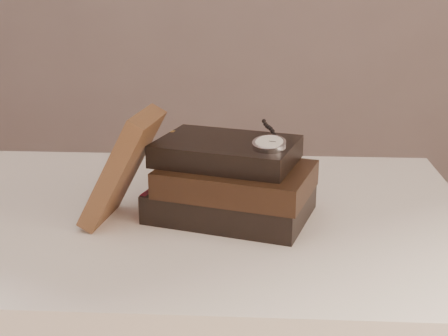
{
  "coord_description": "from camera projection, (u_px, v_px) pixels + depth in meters",
  "views": [
    {
      "loc": [
        0.17,
        -0.55,
        1.11
      ],
      "look_at": [
        0.12,
        0.34,
        0.82
      ],
      "focal_mm": 50.56,
      "sensor_mm": 36.0,
      "label": 1
    }
  ],
  "objects": [
    {
      "name": "table",
      "position": [
        148.0,
        264.0,
        1.0
      ],
      "size": [
        1.0,
        0.6,
        0.75
      ],
      "color": "white",
      "rests_on": "ground"
    },
    {
      "name": "book_stack",
      "position": [
        232.0,
        182.0,
        0.93
      ],
      "size": [
        0.26,
        0.22,
        0.11
      ],
      "color": "black",
      "rests_on": "table"
    },
    {
      "name": "journal",
      "position": [
        122.0,
        167.0,
        0.9
      ],
      "size": [
        0.12,
        0.12,
        0.17
      ],
      "primitive_type": "cube",
      "rotation": [
        0.0,
        0.49,
        -0.14
      ],
      "color": "#452B1A",
      "rests_on": "table"
    },
    {
      "name": "pocket_watch",
      "position": [
        269.0,
        143.0,
        0.89
      ],
      "size": [
        0.06,
        0.15,
        0.02
      ],
      "color": "silver",
      "rests_on": "book_stack"
    },
    {
      "name": "eyeglasses",
      "position": [
        200.0,
        155.0,
        1.03
      ],
      "size": [
        0.12,
        0.13,
        0.05
      ],
      "color": "silver",
      "rests_on": "book_stack"
    }
  ]
}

